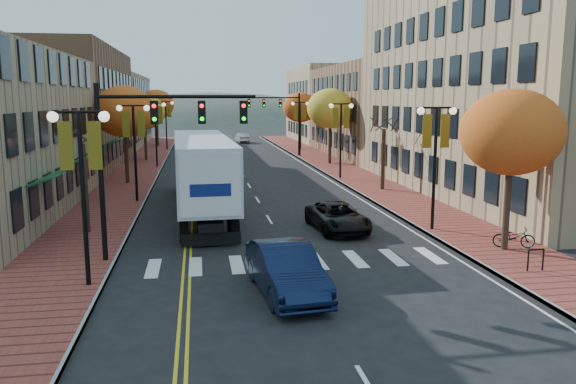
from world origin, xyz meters
name	(u,v)px	position (x,y,z in m)	size (l,w,h in m)	color
ground	(304,278)	(0.00, 0.00, 0.00)	(200.00, 200.00, 0.00)	black
sidewalk_left	(139,170)	(-9.00, 32.50, 0.07)	(4.00, 85.00, 0.15)	brown
sidewalk_right	(333,166)	(9.00, 32.50, 0.07)	(4.00, 85.00, 0.15)	brown
building_left_mid	(51,108)	(-17.00, 36.00, 5.50)	(12.00, 24.00, 11.00)	brown
building_left_far	(98,111)	(-17.00, 61.00, 4.75)	(12.00, 26.00, 9.50)	#9E8966
building_right_near	(531,82)	(18.50, 16.00, 7.50)	(15.00, 28.00, 15.00)	#997F5B
building_right_mid	(396,111)	(18.50, 42.00, 5.00)	(15.00, 24.00, 10.00)	brown
building_right_far	(345,104)	(18.50, 64.00, 5.50)	(15.00, 20.00, 11.00)	#9E8966
tree_left_a	(85,188)	(-9.00, 8.00, 2.25)	(0.28, 0.28, 4.20)	#382619
tree_left_b	(124,112)	(-9.00, 24.00, 5.45)	(4.48, 4.48, 7.21)	#382619
tree_left_c	(144,112)	(-9.00, 40.00, 5.05)	(4.16, 4.16, 6.69)	#382619
tree_left_d	(156,105)	(-9.00, 58.00, 5.60)	(4.61, 4.61, 7.42)	#382619
tree_right_a	(512,133)	(9.00, 2.00, 5.05)	(4.16, 4.16, 6.69)	#382619
tree_right_b	(383,159)	(9.00, 18.00, 2.25)	(0.28, 0.28, 4.20)	#382619
tree_right_c	(330,109)	(9.00, 34.00, 5.45)	(4.48, 4.48, 7.21)	#382619
tree_right_d	(300,108)	(9.00, 50.00, 5.29)	(4.35, 4.35, 7.00)	#382619
lamp_left_a	(81,164)	(-7.50, 0.00, 4.29)	(1.96, 0.36, 6.05)	black
lamp_left_b	(134,134)	(-7.50, 16.00, 4.29)	(1.96, 0.36, 6.05)	black
lamp_left_c	(155,122)	(-7.50, 34.00, 4.29)	(1.96, 0.36, 6.05)	black
lamp_left_d	(166,116)	(-7.50, 52.00, 4.29)	(1.96, 0.36, 6.05)	black
lamp_right_a	(436,144)	(7.50, 6.00, 4.29)	(1.96, 0.36, 6.05)	black
lamp_right_b	(341,126)	(7.50, 24.00, 4.29)	(1.96, 0.36, 6.05)	black
lamp_right_c	(300,118)	(7.50, 42.00, 4.29)	(1.96, 0.36, 6.05)	black
traffic_mast_near	(151,138)	(-5.48, 3.00, 4.92)	(6.10, 0.35, 7.00)	black
traffic_mast_far	(282,112)	(5.48, 42.00, 4.92)	(6.10, 0.34, 7.00)	black
semi_truck	(201,168)	(-3.55, 12.82, 2.54)	(3.46, 17.49, 4.35)	black
navy_sedan	(286,270)	(-0.91, -1.60, 0.84)	(1.78, 5.11, 1.68)	black
black_suv	(338,217)	(3.01, 7.01, 0.68)	(2.26, 4.90, 1.36)	black
car_far_white	(213,145)	(-1.85, 50.03, 0.78)	(1.84, 4.57, 1.56)	silver
car_far_silver	(228,140)	(0.50, 60.90, 0.61)	(1.71, 4.20, 1.22)	#A3A2AA
car_far_oncoming	(242,138)	(2.73, 63.03, 0.69)	(1.46, 4.19, 1.38)	#B9BAC2
bicycle	(514,237)	(9.51, 2.16, 0.60)	(0.60, 1.72, 0.90)	gray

